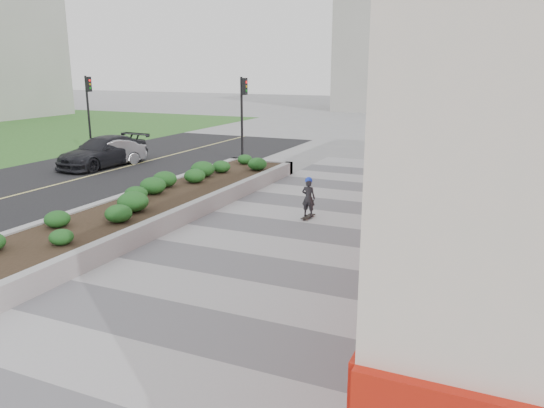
{
  "coord_description": "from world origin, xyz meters",
  "views": [
    {
      "loc": [
        4.68,
        -5.71,
        4.68
      ],
      "look_at": [
        -0.93,
        6.86,
        1.1
      ],
      "focal_mm": 35.0,
      "sensor_mm": 36.0,
      "label": 1
    }
  ],
  "objects_px": {
    "skateboarder": "(308,198)",
    "car_silver": "(105,153)",
    "planter": "(139,209)",
    "traffic_signal_near": "(243,107)",
    "traffic_signal_far": "(89,103)",
    "car_dark": "(103,152)"
  },
  "relations": [
    {
      "from": "skateboarder",
      "to": "car_silver",
      "type": "relative_size",
      "value": 0.35
    },
    {
      "from": "skateboarder",
      "to": "car_silver",
      "type": "height_order",
      "value": "skateboarder"
    },
    {
      "from": "planter",
      "to": "traffic_signal_near",
      "type": "distance_m",
      "value": 10.9
    },
    {
      "from": "traffic_signal_far",
      "to": "skateboarder",
      "type": "xyz_separation_m",
      "value": [
        15.56,
        -7.48,
        -2.07
      ]
    },
    {
      "from": "traffic_signal_near",
      "to": "traffic_signal_far",
      "type": "distance_m",
      "value": 9.21
    },
    {
      "from": "traffic_signal_far",
      "to": "skateboarder",
      "type": "relative_size",
      "value": 3.12
    },
    {
      "from": "traffic_signal_near",
      "to": "skateboarder",
      "type": "height_order",
      "value": "traffic_signal_near"
    },
    {
      "from": "car_dark",
      "to": "traffic_signal_far",
      "type": "bearing_deg",
      "value": 143.35
    },
    {
      "from": "traffic_signal_far",
      "to": "car_silver",
      "type": "relative_size",
      "value": 1.08
    },
    {
      "from": "traffic_signal_far",
      "to": "planter",
      "type": "bearing_deg",
      "value": -42.46
    },
    {
      "from": "traffic_signal_far",
      "to": "car_dark",
      "type": "distance_m",
      "value": 4.93
    },
    {
      "from": "planter",
      "to": "skateboarder",
      "type": "height_order",
      "value": "skateboarder"
    },
    {
      "from": "traffic_signal_near",
      "to": "traffic_signal_far",
      "type": "relative_size",
      "value": 1.0
    },
    {
      "from": "planter",
      "to": "traffic_signal_near",
      "type": "xyz_separation_m",
      "value": [
        -1.73,
        10.5,
        2.34
      ]
    },
    {
      "from": "skateboarder",
      "to": "planter",
      "type": "bearing_deg",
      "value": -146.84
    },
    {
      "from": "traffic_signal_far",
      "to": "car_dark",
      "type": "relative_size",
      "value": 0.86
    },
    {
      "from": "car_silver",
      "to": "planter",
      "type": "bearing_deg",
      "value": -25.88
    },
    {
      "from": "planter",
      "to": "traffic_signal_far",
      "type": "distance_m",
      "value": 15.0
    },
    {
      "from": "planter",
      "to": "traffic_signal_near",
      "type": "height_order",
      "value": "traffic_signal_near"
    },
    {
      "from": "traffic_signal_far",
      "to": "car_silver",
      "type": "bearing_deg",
      "value": -40.0
    },
    {
      "from": "car_silver",
      "to": "car_dark",
      "type": "distance_m",
      "value": 0.12
    },
    {
      "from": "skateboarder",
      "to": "car_silver",
      "type": "xyz_separation_m",
      "value": [
        -12.09,
        4.56,
        -0.05
      ]
    }
  ]
}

